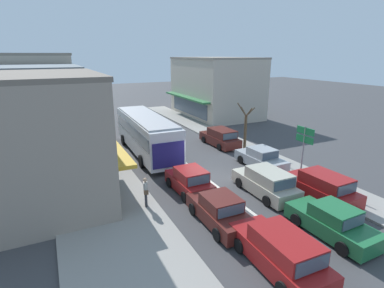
{
  "coord_description": "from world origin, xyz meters",
  "views": [
    {
      "loc": [
        -8.97,
        -16.24,
        8.0
      ],
      "look_at": [
        0.9,
        4.09,
        1.2
      ],
      "focal_mm": 28.0,
      "sensor_mm": 36.0,
      "label": 1
    }
  ],
  "objects_px": {
    "traffic_light_downstreet": "(90,99)",
    "pedestrian_with_handbag_near": "(146,190)",
    "hatchback_adjacent_lane_trail": "(189,181)",
    "sedan_behind_bus_mid": "(220,211)",
    "parked_wagon_kerb_front": "(321,187)",
    "wagon_adjacent_lane_lead": "(266,183)",
    "sedan_behind_bus_near": "(332,222)",
    "parked_sedan_kerb_second": "(261,158)",
    "city_bus": "(146,132)",
    "wagon_queue_far_back": "(280,252)",
    "parked_wagon_kerb_third": "(220,138)",
    "directional_road_sign": "(304,140)",
    "street_tree_right": "(245,129)"
  },
  "relations": [
    {
      "from": "parked_wagon_kerb_front",
      "to": "pedestrian_with_handbag_near",
      "type": "height_order",
      "value": "pedestrian_with_handbag_near"
    },
    {
      "from": "city_bus",
      "to": "parked_wagon_kerb_third",
      "type": "bearing_deg",
      "value": -5.81
    },
    {
      "from": "sedan_behind_bus_near",
      "to": "directional_road_sign",
      "type": "xyz_separation_m",
      "value": [
        3.61,
        5.47,
        2.04
      ]
    },
    {
      "from": "directional_road_sign",
      "to": "wagon_queue_far_back",
      "type": "bearing_deg",
      "value": -139.79
    },
    {
      "from": "wagon_adjacent_lane_lead",
      "to": "traffic_light_downstreet",
      "type": "distance_m",
      "value": 25.92
    },
    {
      "from": "directional_road_sign",
      "to": "traffic_light_downstreet",
      "type": "bearing_deg",
      "value": 112.26
    },
    {
      "from": "sedan_behind_bus_mid",
      "to": "wagon_queue_far_back",
      "type": "xyz_separation_m",
      "value": [
        0.39,
        -3.8,
        0.08
      ]
    },
    {
      "from": "directional_road_sign",
      "to": "sedan_behind_bus_near",
      "type": "bearing_deg",
      "value": -123.43
    },
    {
      "from": "parked_wagon_kerb_third",
      "to": "traffic_light_downstreet",
      "type": "xyz_separation_m",
      "value": [
        -9.03,
        15.35,
        2.11
      ]
    },
    {
      "from": "sedan_behind_bus_mid",
      "to": "parked_wagon_kerb_front",
      "type": "relative_size",
      "value": 0.93
    },
    {
      "from": "parked_wagon_kerb_front",
      "to": "directional_road_sign",
      "type": "distance_m",
      "value": 3.52
    },
    {
      "from": "sedan_behind_bus_mid",
      "to": "wagon_queue_far_back",
      "type": "relative_size",
      "value": 0.93
    },
    {
      "from": "parked_wagon_kerb_third",
      "to": "traffic_light_downstreet",
      "type": "distance_m",
      "value": 17.93
    },
    {
      "from": "hatchback_adjacent_lane_trail",
      "to": "parked_wagon_kerb_third",
      "type": "bearing_deg",
      "value": 48.3
    },
    {
      "from": "city_bus",
      "to": "pedestrian_with_handbag_near",
      "type": "xyz_separation_m",
      "value": [
        -2.88,
        -8.96,
        -0.81
      ]
    },
    {
      "from": "sedan_behind_bus_near",
      "to": "traffic_light_downstreet",
      "type": "bearing_deg",
      "value": 101.98
    },
    {
      "from": "wagon_queue_far_back",
      "to": "parked_sedan_kerb_second",
      "type": "bearing_deg",
      "value": 55.33
    },
    {
      "from": "wagon_queue_far_back",
      "to": "street_tree_right",
      "type": "bearing_deg",
      "value": 59.7
    },
    {
      "from": "directional_road_sign",
      "to": "street_tree_right",
      "type": "xyz_separation_m",
      "value": [
        0.21,
        6.69,
        -0.79
      ]
    },
    {
      "from": "sedan_behind_bus_near",
      "to": "directional_road_sign",
      "type": "distance_m",
      "value": 6.87
    },
    {
      "from": "traffic_light_downstreet",
      "to": "pedestrian_with_handbag_near",
      "type": "xyz_separation_m",
      "value": [
        -0.6,
        -23.62,
        -1.79
      ]
    },
    {
      "from": "parked_wagon_kerb_third",
      "to": "wagon_adjacent_lane_lead",
      "type": "bearing_deg",
      "value": -105.64
    },
    {
      "from": "wagon_adjacent_lane_lead",
      "to": "parked_wagon_kerb_third",
      "type": "xyz_separation_m",
      "value": [
        2.72,
        9.7,
        0.0
      ]
    },
    {
      "from": "street_tree_right",
      "to": "city_bus",
      "type": "bearing_deg",
      "value": 159.88
    },
    {
      "from": "wagon_adjacent_lane_lead",
      "to": "pedestrian_with_handbag_near",
      "type": "height_order",
      "value": "pedestrian_with_handbag_near"
    },
    {
      "from": "sedan_behind_bus_near",
      "to": "parked_wagon_kerb_third",
      "type": "relative_size",
      "value": 0.93
    },
    {
      "from": "wagon_adjacent_lane_lead",
      "to": "sedan_behind_bus_mid",
      "type": "distance_m",
      "value": 4.38
    },
    {
      "from": "street_tree_right",
      "to": "sedan_behind_bus_near",
      "type": "bearing_deg",
      "value": -107.46
    },
    {
      "from": "sedan_behind_bus_near",
      "to": "parked_sedan_kerb_second",
      "type": "height_order",
      "value": "same"
    },
    {
      "from": "wagon_adjacent_lane_lead",
      "to": "sedan_behind_bus_near",
      "type": "xyz_separation_m",
      "value": [
        -0.01,
        -4.66,
        -0.08
      ]
    },
    {
      "from": "parked_wagon_kerb_third",
      "to": "parked_sedan_kerb_second",
      "type": "bearing_deg",
      "value": -91.31
    },
    {
      "from": "city_bus",
      "to": "street_tree_right",
      "type": "xyz_separation_m",
      "value": [
        7.84,
        -2.87,
        0.03
      ]
    },
    {
      "from": "parked_wagon_kerb_front",
      "to": "parked_sedan_kerb_second",
      "type": "distance_m",
      "value": 5.59
    },
    {
      "from": "sedan_behind_bus_mid",
      "to": "parked_wagon_kerb_third",
      "type": "height_order",
      "value": "parked_wagon_kerb_third"
    },
    {
      "from": "parked_wagon_kerb_front",
      "to": "parked_wagon_kerb_third",
      "type": "height_order",
      "value": "same"
    },
    {
      "from": "wagon_queue_far_back",
      "to": "street_tree_right",
      "type": "xyz_separation_m",
      "value": [
        7.52,
        12.87,
        1.17
      ]
    },
    {
      "from": "street_tree_right",
      "to": "pedestrian_with_handbag_near",
      "type": "bearing_deg",
      "value": -150.44
    },
    {
      "from": "pedestrian_with_handbag_near",
      "to": "city_bus",
      "type": "bearing_deg",
      "value": 72.15
    },
    {
      "from": "hatchback_adjacent_lane_trail",
      "to": "sedan_behind_bus_mid",
      "type": "xyz_separation_m",
      "value": [
        -0.15,
        -3.78,
        -0.05
      ]
    },
    {
      "from": "directional_road_sign",
      "to": "parked_wagon_kerb_third",
      "type": "bearing_deg",
      "value": 95.74
    },
    {
      "from": "sedan_behind_bus_near",
      "to": "street_tree_right",
      "type": "distance_m",
      "value": 12.82
    },
    {
      "from": "wagon_queue_far_back",
      "to": "parked_wagon_kerb_front",
      "type": "xyz_separation_m",
      "value": [
        6.15,
        3.5,
        0.0
      ]
    },
    {
      "from": "city_bus",
      "to": "parked_wagon_kerb_front",
      "type": "xyz_separation_m",
      "value": [
        6.46,
        -12.25,
        -1.14
      ]
    },
    {
      "from": "sedan_behind_bus_mid",
      "to": "wagon_adjacent_lane_lead",
      "type": "bearing_deg",
      "value": 20.83
    },
    {
      "from": "city_bus",
      "to": "hatchback_adjacent_lane_trail",
      "type": "height_order",
      "value": "city_bus"
    },
    {
      "from": "wagon_queue_far_back",
      "to": "parked_wagon_kerb_front",
      "type": "bearing_deg",
      "value": 29.64
    },
    {
      "from": "city_bus",
      "to": "wagon_adjacent_lane_lead",
      "type": "bearing_deg",
      "value": -68.84
    },
    {
      "from": "parked_wagon_kerb_third",
      "to": "pedestrian_with_handbag_near",
      "type": "height_order",
      "value": "pedestrian_with_handbag_near"
    },
    {
      "from": "parked_wagon_kerb_third",
      "to": "pedestrian_with_handbag_near",
      "type": "relative_size",
      "value": 2.79
    },
    {
      "from": "parked_wagon_kerb_front",
      "to": "traffic_light_downstreet",
      "type": "bearing_deg",
      "value": 108.02
    }
  ]
}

